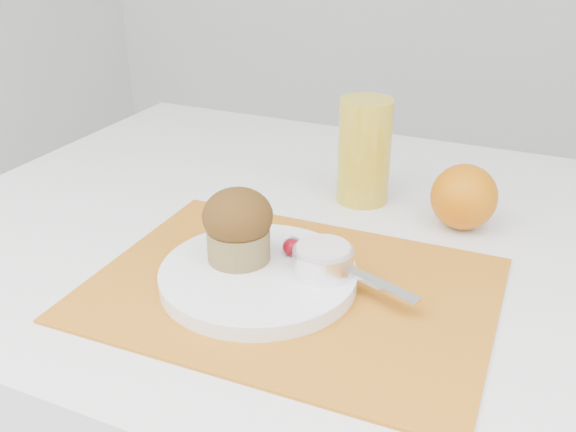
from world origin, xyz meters
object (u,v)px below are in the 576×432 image
at_px(plate, 258,276).
at_px(muffin, 238,225).
at_px(juice_glass, 364,151).
at_px(orange, 464,197).

distance_m(plate, muffin, 0.06).
bearing_deg(juice_glass, plate, -97.04).
xyz_separation_m(orange, juice_glass, (-0.14, 0.03, 0.03)).
xyz_separation_m(plate, juice_glass, (0.03, 0.26, 0.06)).
relative_size(plate, muffin, 2.40).
bearing_deg(orange, plate, -126.77).
xyz_separation_m(plate, muffin, (-0.03, 0.01, 0.05)).
bearing_deg(plate, juice_glass, 82.96).
bearing_deg(muffin, juice_glass, 76.03).
height_order(plate, muffin, muffin).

